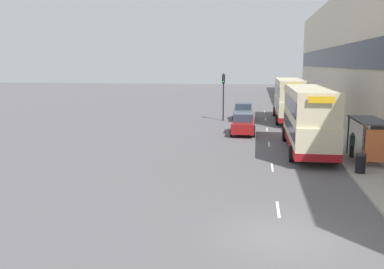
{
  "coord_description": "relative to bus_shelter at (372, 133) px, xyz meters",
  "views": [
    {
      "loc": [
        -0.97,
        -14.27,
        5.89
      ],
      "look_at": [
        -5.48,
        15.39,
        0.89
      ],
      "focal_mm": 40.0,
      "sensor_mm": 36.0,
      "label": 1
    }
  ],
  "objects": [
    {
      "name": "lane_mark_4",
      "position": [
        -5.77,
        19.89,
        -1.87
      ],
      "size": [
        0.12,
        2.0,
        0.01
      ],
      "color": "silver",
      "rests_on": "ground_plane"
    },
    {
      "name": "lane_mark_0",
      "position": [
        -5.77,
        -8.97,
        -1.87
      ],
      "size": [
        0.12,
        2.0,
        0.01
      ],
      "color": "silver",
      "rests_on": "ground_plane"
    },
    {
      "name": "terrace_facade",
      "position": [
        4.72,
        26.76,
        5.59
      ],
      "size": [
        3.1,
        93.0,
        14.93
      ],
      "color": "beige",
      "rests_on": "ground_plane"
    },
    {
      "name": "pavement",
      "position": [
        0.73,
        26.76,
        -1.81
      ],
      "size": [
        5.0,
        93.0,
        0.14
      ],
      "color": "#A39E93",
      "rests_on": "ground_plane"
    },
    {
      "name": "car_0",
      "position": [
        -7.83,
        9.83,
        -1.01
      ],
      "size": [
        2.02,
        4.55,
        1.75
      ],
      "rotation": [
        0.0,
        0.0,
        3.14
      ],
      "color": "maroon",
      "rests_on": "ground_plane"
    },
    {
      "name": "ground_plane",
      "position": [
        -5.77,
        -11.74,
        -1.88
      ],
      "size": [
        220.0,
        220.0,
        0.0
      ],
      "primitive_type": "plane",
      "color": "#5B595B"
    },
    {
      "name": "lane_mark_2",
      "position": [
        -5.77,
        5.46,
        -1.87
      ],
      "size": [
        0.12,
        2.0,
        0.01
      ],
      "color": "silver",
      "rests_on": "ground_plane"
    },
    {
      "name": "double_decker_bus_ahead",
      "position": [
        -3.46,
        19.06,
        0.41
      ],
      "size": [
        2.85,
        11.27,
        4.3
      ],
      "color": "beige",
      "rests_on": "ground_plane"
    },
    {
      "name": "pedestrian_at_shelter",
      "position": [
        -0.87,
        1.06,
        -0.92
      ],
      "size": [
        0.31,
        0.31,
        1.59
      ],
      "color": "#23232D",
      "rests_on": "ground_plane"
    },
    {
      "name": "double_decker_bus_near",
      "position": [
        -3.3,
        3.29,
        0.41
      ],
      "size": [
        2.85,
        11.07,
        4.3
      ],
      "color": "beige",
      "rests_on": "ground_plane"
    },
    {
      "name": "lane_mark_1",
      "position": [
        -5.77,
        -1.75,
        -1.87
      ],
      "size": [
        0.12,
        2.0,
        0.01
      ],
      "color": "silver",
      "rests_on": "ground_plane"
    },
    {
      "name": "pedestrian_3",
      "position": [
        0.71,
        4.32,
        -0.91
      ],
      "size": [
        0.32,
        0.32,
        1.61
      ],
      "color": "#23232D",
      "rests_on": "ground_plane"
    },
    {
      "name": "lane_mark_5",
      "position": [
        -5.77,
        27.1,
        -1.87
      ],
      "size": [
        0.12,
        2.0,
        0.01
      ],
      "color": "silver",
      "rests_on": "ground_plane"
    },
    {
      "name": "lane_mark_3",
      "position": [
        -5.77,
        12.67,
        -1.87
      ],
      "size": [
        0.12,
        2.0,
        0.01
      ],
      "color": "silver",
      "rests_on": "ground_plane"
    },
    {
      "name": "bus_shelter",
      "position": [
        0.0,
        0.0,
        0.0
      ],
      "size": [
        1.6,
        4.2,
        2.48
      ],
      "color": "#4C4C51",
      "rests_on": "ground_plane"
    },
    {
      "name": "car_1",
      "position": [
        -8.13,
        19.24,
        -1.01
      ],
      "size": [
        2.09,
        4.54,
        1.74
      ],
      "rotation": [
        0.0,
        0.0,
        3.14
      ],
      "color": "#4C5156",
      "rests_on": "ground_plane"
    },
    {
      "name": "traffic_light_far_kerb",
      "position": [
        -10.17,
        18.07,
        1.4
      ],
      "size": [
        0.3,
        0.32,
        4.87
      ],
      "color": "black",
      "rests_on": "ground_plane"
    },
    {
      "name": "litter_bin",
      "position": [
        -1.22,
        -2.85,
        -1.21
      ],
      "size": [
        0.55,
        0.55,
        1.05
      ],
      "color": "black",
      "rests_on": "ground_plane"
    }
  ]
}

